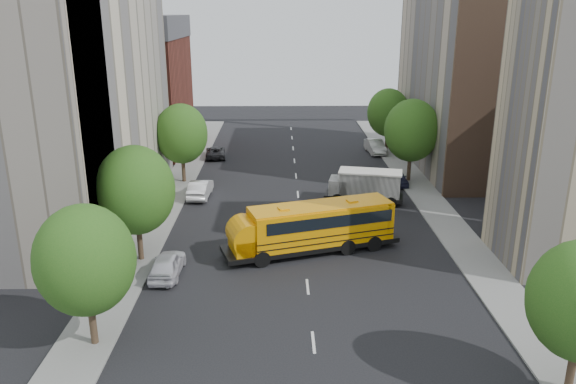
{
  "coord_description": "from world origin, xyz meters",
  "views": [
    {
      "loc": [
        -1.68,
        -38.65,
        16.02
      ],
      "look_at": [
        -1.03,
        2.0,
        2.83
      ],
      "focal_mm": 35.0,
      "sensor_mm": 36.0,
      "label": 1
    }
  ],
  "objects_px": {
    "street_tree_5": "(388,113)",
    "parked_car_1": "(200,189)",
    "street_tree_2": "(181,134)",
    "parked_car_4": "(396,177)",
    "street_tree_0": "(85,260)",
    "street_tree_4": "(412,130)",
    "parked_car_2": "(215,152)",
    "street_tree_1": "(135,190)",
    "parked_car_0": "(167,264)",
    "parked_car_5": "(375,146)",
    "school_bus": "(310,226)",
    "safari_truck": "(365,186)"
  },
  "relations": [
    {
      "from": "school_bus",
      "to": "street_tree_4",
      "type": "bearing_deg",
      "value": 40.07
    },
    {
      "from": "parked_car_4",
      "to": "parked_car_5",
      "type": "height_order",
      "value": "parked_car_5"
    },
    {
      "from": "street_tree_0",
      "to": "parked_car_2",
      "type": "bearing_deg",
      "value": 86.92
    },
    {
      "from": "street_tree_0",
      "to": "street_tree_2",
      "type": "distance_m",
      "value": 28.0
    },
    {
      "from": "school_bus",
      "to": "street_tree_5",
      "type": "bearing_deg",
      "value": 52.11
    },
    {
      "from": "parked_car_2",
      "to": "parked_car_4",
      "type": "height_order",
      "value": "parked_car_4"
    },
    {
      "from": "street_tree_1",
      "to": "safari_truck",
      "type": "bearing_deg",
      "value": 35.09
    },
    {
      "from": "parked_car_5",
      "to": "safari_truck",
      "type": "bearing_deg",
      "value": -107.35
    },
    {
      "from": "street_tree_0",
      "to": "street_tree_5",
      "type": "xyz_separation_m",
      "value": [
        22.0,
        40.0,
        0.06
      ]
    },
    {
      "from": "street_tree_1",
      "to": "street_tree_2",
      "type": "height_order",
      "value": "street_tree_1"
    },
    {
      "from": "street_tree_2",
      "to": "street_tree_0",
      "type": "bearing_deg",
      "value": -90.0
    },
    {
      "from": "street_tree_0",
      "to": "safari_truck",
      "type": "xyz_separation_m",
      "value": [
        16.75,
        21.77,
        -3.12
      ]
    },
    {
      "from": "street_tree_5",
      "to": "parked_car_1",
      "type": "bearing_deg",
      "value": -140.09
    },
    {
      "from": "street_tree_0",
      "to": "parked_car_1",
      "type": "bearing_deg",
      "value": 84.64
    },
    {
      "from": "parked_car_1",
      "to": "parked_car_5",
      "type": "relative_size",
      "value": 0.98
    },
    {
      "from": "parked_car_5",
      "to": "parked_car_0",
      "type": "bearing_deg",
      "value": -125.15
    },
    {
      "from": "street_tree_2",
      "to": "parked_car_4",
      "type": "bearing_deg",
      "value": -2.71
    },
    {
      "from": "parked_car_0",
      "to": "street_tree_4",
      "type": "bearing_deg",
      "value": -132.95
    },
    {
      "from": "parked_car_2",
      "to": "parked_car_4",
      "type": "distance_m",
      "value": 21.41
    },
    {
      "from": "street_tree_1",
      "to": "parked_car_4",
      "type": "height_order",
      "value": "street_tree_1"
    },
    {
      "from": "street_tree_4",
      "to": "parked_car_5",
      "type": "height_order",
      "value": "street_tree_4"
    },
    {
      "from": "parked_car_1",
      "to": "street_tree_4",
      "type": "bearing_deg",
      "value": -164.55
    },
    {
      "from": "street_tree_1",
      "to": "parked_car_4",
      "type": "xyz_separation_m",
      "value": [
        20.6,
        17.02,
        -4.25
      ]
    },
    {
      "from": "street_tree_4",
      "to": "parked_car_2",
      "type": "height_order",
      "value": "street_tree_4"
    },
    {
      "from": "street_tree_0",
      "to": "street_tree_1",
      "type": "relative_size",
      "value": 0.94
    },
    {
      "from": "street_tree_0",
      "to": "street_tree_1",
      "type": "bearing_deg",
      "value": 90.0
    },
    {
      "from": "street_tree_2",
      "to": "school_bus",
      "type": "xyz_separation_m",
      "value": [
        11.38,
        -16.82,
        -2.89
      ]
    },
    {
      "from": "parked_car_5",
      "to": "street_tree_2",
      "type": "bearing_deg",
      "value": -155.91
    },
    {
      "from": "street_tree_0",
      "to": "school_bus",
      "type": "height_order",
      "value": "street_tree_0"
    },
    {
      "from": "parked_car_2",
      "to": "parked_car_5",
      "type": "relative_size",
      "value": 0.95
    },
    {
      "from": "street_tree_2",
      "to": "parked_car_2",
      "type": "height_order",
      "value": "street_tree_2"
    },
    {
      "from": "street_tree_1",
      "to": "parked_car_0",
      "type": "bearing_deg",
      "value": -46.19
    },
    {
      "from": "street_tree_2",
      "to": "street_tree_5",
      "type": "distance_m",
      "value": 25.06
    },
    {
      "from": "street_tree_4",
      "to": "school_bus",
      "type": "relative_size",
      "value": 0.64
    },
    {
      "from": "street_tree_1",
      "to": "parked_car_4",
      "type": "relative_size",
      "value": 1.92
    },
    {
      "from": "street_tree_5",
      "to": "parked_car_5",
      "type": "distance_m",
      "value": 4.17
    },
    {
      "from": "street_tree_2",
      "to": "parked_car_4",
      "type": "height_order",
      "value": "street_tree_2"
    },
    {
      "from": "street_tree_2",
      "to": "parked_car_2",
      "type": "bearing_deg",
      "value": 78.17
    },
    {
      "from": "street_tree_1",
      "to": "parked_car_5",
      "type": "relative_size",
      "value": 1.63
    },
    {
      "from": "street_tree_0",
      "to": "street_tree_4",
      "type": "relative_size",
      "value": 0.91
    },
    {
      "from": "street_tree_5",
      "to": "parked_car_0",
      "type": "relative_size",
      "value": 1.69
    },
    {
      "from": "street_tree_2",
      "to": "street_tree_4",
      "type": "xyz_separation_m",
      "value": [
        22.0,
        0.0,
        0.25
      ]
    },
    {
      "from": "school_bus",
      "to": "parked_car_4",
      "type": "relative_size",
      "value": 3.06
    },
    {
      "from": "parked_car_2",
      "to": "parked_car_4",
      "type": "bearing_deg",
      "value": 144.23
    },
    {
      "from": "street_tree_5",
      "to": "parked_car_4",
      "type": "relative_size",
      "value": 1.83
    },
    {
      "from": "parked_car_1",
      "to": "street_tree_0",
      "type": "bearing_deg",
      "value": 87.12
    },
    {
      "from": "parked_car_0",
      "to": "parked_car_4",
      "type": "bearing_deg",
      "value": -132.26
    },
    {
      "from": "parked_car_2",
      "to": "street_tree_4",
      "type": "bearing_deg",
      "value": 148.22
    },
    {
      "from": "street_tree_1",
      "to": "street_tree_5",
      "type": "xyz_separation_m",
      "value": [
        22.0,
        30.0,
        -0.25
      ]
    },
    {
      "from": "street_tree_5",
      "to": "safari_truck",
      "type": "distance_m",
      "value": 19.24
    }
  ]
}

